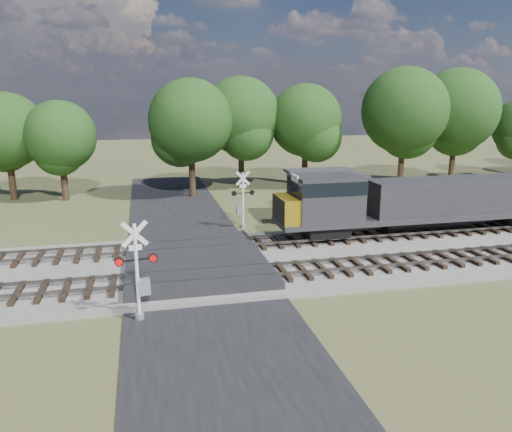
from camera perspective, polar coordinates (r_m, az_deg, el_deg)
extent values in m
plane|color=#48532C|center=(25.67, -6.78, -6.34)|extent=(160.00, 160.00, 0.00)
cube|color=gray|center=(28.79, 13.33, -4.07)|extent=(140.00, 10.00, 0.30)
cube|color=black|center=(25.65, -6.78, -6.25)|extent=(7.00, 60.00, 0.08)
cube|color=#262628|center=(26.03, -6.92, -5.32)|extent=(7.00, 9.00, 0.62)
cube|color=black|center=(23.95, -1.48, -6.73)|extent=(44.00, 2.60, 0.18)
cube|color=#5D5850|center=(25.98, 16.49, -5.28)|extent=(140.00, 0.08, 0.15)
cube|color=#5D5850|center=(27.17, 15.02, -4.35)|extent=(140.00, 0.08, 0.15)
cube|color=black|center=(28.62, -3.48, -3.32)|extent=(44.00, 2.60, 0.18)
cube|color=#5D5850|center=(30.21, 11.90, -2.35)|extent=(140.00, 0.08, 0.15)
cube|color=#5D5850|center=(31.47, 10.81, -1.65)|extent=(140.00, 0.08, 0.15)
cylinder|color=silver|center=(20.06, -13.44, -6.38)|extent=(0.14, 0.14, 3.98)
cylinder|color=gray|center=(20.75, -13.16, -11.17)|extent=(0.36, 0.36, 0.30)
cube|color=silver|center=(19.58, -13.70, -1.99)|extent=(1.04, 0.20, 1.04)
cube|color=silver|center=(19.58, -13.70, -1.99)|extent=(1.04, 0.20, 1.04)
cube|color=silver|center=(19.73, -13.61, -3.52)|extent=(0.50, 0.11, 0.22)
cube|color=black|center=(19.88, -13.53, -4.90)|extent=(1.58, 0.31, 0.06)
cylinder|color=red|center=(19.81, -15.38, -5.08)|extent=(0.37, 0.15, 0.36)
cylinder|color=red|center=(19.97, -11.69, -4.71)|extent=(0.37, 0.15, 0.36)
cube|color=gray|center=(20.30, -12.65, -7.89)|extent=(0.49, 0.36, 0.65)
cylinder|color=silver|center=(33.20, -1.49, 1.77)|extent=(0.13, 0.13, 3.79)
cylinder|color=gray|center=(33.60, -1.47, -1.16)|extent=(0.34, 0.34, 0.28)
cube|color=silver|center=(32.92, -1.51, 4.35)|extent=(0.99, 0.09, 0.99)
cube|color=silver|center=(32.92, -1.51, 4.35)|extent=(0.99, 0.09, 0.99)
cube|color=silver|center=(33.01, -1.50, 3.46)|extent=(0.47, 0.05, 0.21)
cube|color=black|center=(33.10, -1.50, 2.65)|extent=(1.52, 0.13, 0.06)
cylinder|color=red|center=(33.25, -0.47, 2.71)|extent=(0.35, 0.11, 0.34)
cylinder|color=red|center=(32.95, -2.53, 2.59)|extent=(0.35, 0.11, 0.34)
cube|color=gray|center=(33.26, -1.88, 0.79)|extent=(0.44, 0.31, 0.62)
cube|color=#49311F|center=(36.48, 7.81, 2.21)|extent=(4.63, 4.63, 3.14)
cube|color=#303032|center=(36.19, 7.89, 4.81)|extent=(5.09, 5.09, 0.22)
cylinder|color=black|center=(47.11, -26.18, 4.36)|extent=(0.56, 0.56, 4.51)
sphere|color=#163611|center=(46.75, -26.65, 8.73)|extent=(6.32, 6.32, 6.32)
cylinder|color=black|center=(45.19, -21.11, 4.30)|extent=(0.56, 0.56, 4.19)
sphere|color=#163611|center=(44.82, -21.47, 8.52)|extent=(5.86, 5.86, 5.86)
cylinder|color=black|center=(43.89, -7.33, 5.45)|extent=(0.56, 0.56, 5.09)
sphere|color=#163611|center=(43.51, -7.49, 10.76)|extent=(7.13, 7.13, 7.13)
cylinder|color=black|center=(48.28, -1.70, 6.39)|extent=(0.56, 0.56, 5.25)
sphere|color=#163611|center=(47.93, -1.74, 11.38)|extent=(7.35, 7.35, 7.35)
cylinder|color=black|center=(48.74, 5.60, 6.20)|extent=(0.56, 0.56, 4.91)
sphere|color=#163611|center=(48.39, 5.71, 10.82)|extent=(6.88, 6.88, 6.88)
cylinder|color=black|center=(49.05, 16.27, 6.20)|extent=(0.56, 0.56, 5.65)
sphere|color=#163611|center=(48.72, 16.63, 11.47)|extent=(7.91, 7.91, 7.91)
cylinder|color=black|center=(52.81, 21.55, 6.29)|extent=(0.56, 0.56, 5.64)
sphere|color=#163611|center=(52.50, 21.98, 11.17)|extent=(7.89, 7.89, 7.89)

